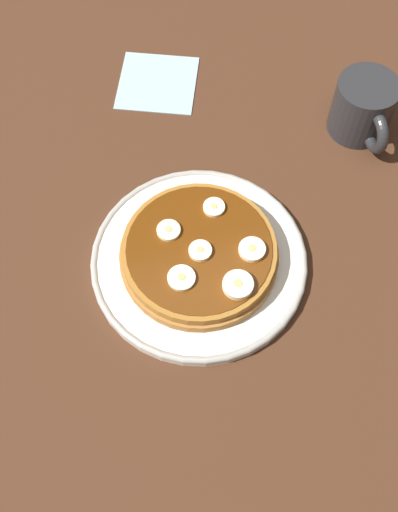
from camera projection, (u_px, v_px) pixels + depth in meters
The scene contains 11 objects.
ground_plane at pixel (199, 269), 74.95cm from camera, with size 140.00×140.00×3.00cm, color #422616.
plate at pixel (199, 260), 72.90cm from camera, with size 26.08×26.08×1.51cm.
pancake_stack at pixel (199, 251), 71.44cm from camera, with size 18.90×19.10×2.80cm.
banana_slice_0 at pixel (201, 251), 69.61cm from camera, with size 2.70×2.70×0.77cm.
banana_slice_1 at pixel (181, 278), 68.01cm from camera, with size 3.19×3.19×0.72cm.
banana_slice_2 at pixel (238, 285), 67.42cm from camera, with size 3.52×3.52×1.07cm.
banana_slice_3 at pixel (214, 208), 72.38cm from camera, with size 2.64×2.64×0.71cm.
banana_slice_4 at pixel (252, 250), 69.62cm from camera, with size 3.15×3.15×0.87cm.
banana_slice_5 at pixel (169, 231), 70.90cm from camera, with size 2.82×2.82×0.71cm.
coffee_mug at pixel (364, 108), 79.70cm from camera, with size 11.27×8.10×7.97cm.
napkin at pixel (157, 82), 87.07cm from camera, with size 11.00×11.00×0.30cm, color #99B2BF.
Camera 1 is at (32.35, -8.49, 65.59)cm, focal length 42.49 mm.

